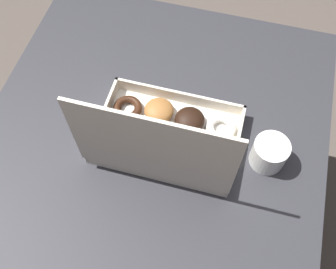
% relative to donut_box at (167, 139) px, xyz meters
% --- Properties ---
extents(ground_plane, '(8.00, 8.00, 0.00)m').
position_rel_donut_box_xyz_m(ground_plane, '(0.05, -0.05, -0.83)').
color(ground_plane, '#564C44').
extents(dining_table, '(0.96, 1.00, 0.77)m').
position_rel_donut_box_xyz_m(dining_table, '(0.05, -0.05, -0.16)').
color(dining_table, '#2D2D33').
rests_on(dining_table, ground_plane).
extents(donut_box, '(0.38, 0.27, 0.32)m').
position_rel_donut_box_xyz_m(donut_box, '(0.00, 0.00, 0.00)').
color(donut_box, silver).
rests_on(donut_box, dining_table).
extents(coffee_mug, '(0.09, 0.09, 0.08)m').
position_rel_donut_box_xyz_m(coffee_mug, '(-0.27, -0.04, -0.01)').
color(coffee_mug, white).
rests_on(coffee_mug, dining_table).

